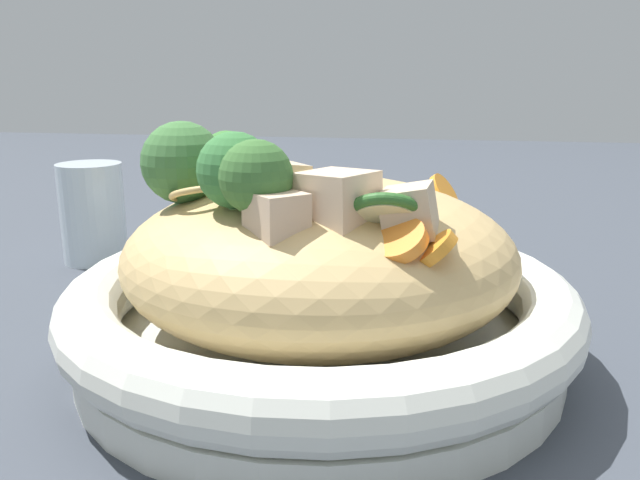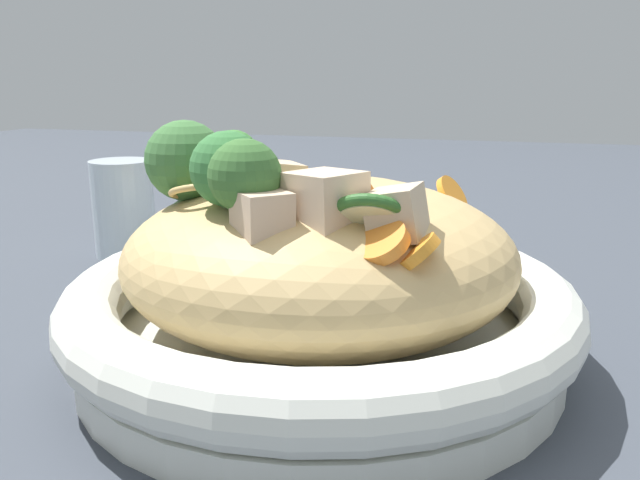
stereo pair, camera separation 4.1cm
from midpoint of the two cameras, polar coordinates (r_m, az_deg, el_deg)
name	(u,v)px [view 2 (the right image)]	position (r m, az deg, el deg)	size (l,w,h in m)	color
ground_plane	(320,355)	(0.44, 2.72, -10.40)	(3.00, 3.00, 0.00)	#3B414A
serving_bowl	(320,312)	(0.43, 2.78, -6.56)	(0.34, 0.34, 0.06)	white
noodle_heap	(320,255)	(0.41, 2.84, -1.37)	(0.25, 0.25, 0.10)	tan
broccoli_florets	(211,167)	(0.40, -6.87, 6.54)	(0.15, 0.13, 0.07)	#A4BD7A
carrot_coins	(406,222)	(0.36, 11.04, 1.61)	(0.17, 0.07, 0.04)	orange
zucchini_slices	(342,207)	(0.35, 5.43, 2.99)	(0.08, 0.10, 0.04)	beige
chicken_chunks	(321,202)	(0.34, 3.49, 3.43)	(0.09, 0.12, 0.04)	beige
drinking_glass	(124,208)	(0.69, -15.66, 2.76)	(0.06, 0.06, 0.10)	silver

